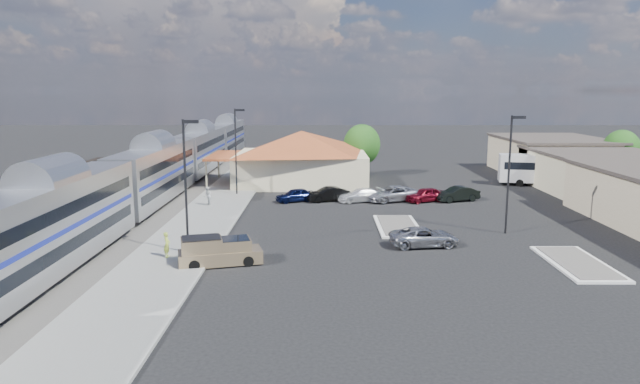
{
  "coord_description": "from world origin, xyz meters",
  "views": [
    {
      "loc": [
        -2.12,
        -42.58,
        10.8
      ],
      "look_at": [
        -2.26,
        2.33,
        2.8
      ],
      "focal_mm": 32.0,
      "sensor_mm": 36.0,
      "label": 1
    }
  ],
  "objects_px": {
    "coach_bus": "(550,168)",
    "pickup_truck": "(220,252)",
    "suv": "(424,237)",
    "station_depot": "(301,157)"
  },
  "relations": [
    {
      "from": "station_depot",
      "to": "coach_bus",
      "type": "xyz_separation_m",
      "value": [
        28.56,
        -1.85,
        -1.08
      ]
    },
    {
      "from": "pickup_truck",
      "to": "coach_bus",
      "type": "relative_size",
      "value": 0.48
    },
    {
      "from": "station_depot",
      "to": "pickup_truck",
      "type": "bearing_deg",
      "value": -97.0
    },
    {
      "from": "suv",
      "to": "coach_bus",
      "type": "distance_m",
      "value": 32.06
    },
    {
      "from": "pickup_truck",
      "to": "coach_bus",
      "type": "height_order",
      "value": "coach_bus"
    },
    {
      "from": "suv",
      "to": "station_depot",
      "type": "bearing_deg",
      "value": 11.89
    },
    {
      "from": "station_depot",
      "to": "suv",
      "type": "xyz_separation_m",
      "value": [
        9.67,
        -27.71,
        -2.45
      ]
    },
    {
      "from": "station_depot",
      "to": "pickup_truck",
      "type": "distance_m",
      "value": 32.38
    },
    {
      "from": "coach_bus",
      "to": "pickup_truck",
      "type": "bearing_deg",
      "value": 144.68
    },
    {
      "from": "station_depot",
      "to": "coach_bus",
      "type": "relative_size",
      "value": 1.61
    }
  ]
}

